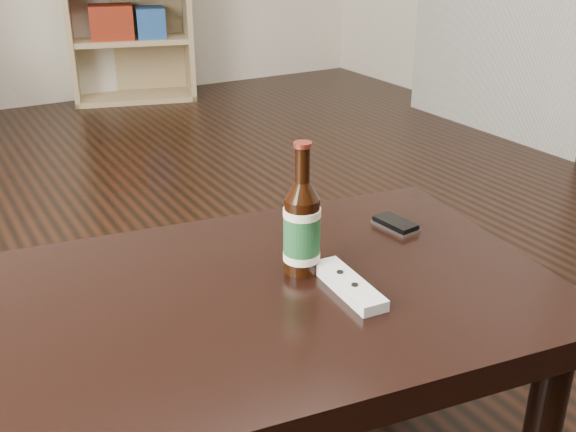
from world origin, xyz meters
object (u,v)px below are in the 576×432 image
beer_bottle (302,228)px  phone (395,224)px  coffee_table (237,323)px  remote (348,285)px

beer_bottle → phone: size_ratio=2.45×
phone → coffee_table: bearing=-175.2°
beer_bottle → phone: 0.30m
coffee_table → beer_bottle: bearing=7.4°
phone → remote: 0.30m
remote → phone: bearing=39.3°
beer_bottle → remote: (0.03, -0.11, -0.08)m
coffee_table → phone: 0.44m
beer_bottle → remote: size_ratio=1.34×
coffee_table → beer_bottle: beer_bottle is taller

